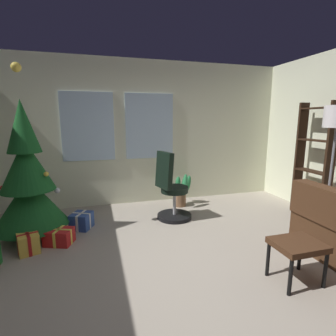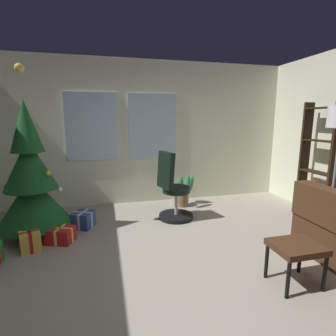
# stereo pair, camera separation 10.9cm
# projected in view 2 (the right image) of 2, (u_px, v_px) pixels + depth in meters

# --- Properties ---
(ground_plane) EXTENTS (5.54, 5.04, 0.10)m
(ground_plane) POSITION_uv_depth(u_px,v_px,m) (185.00, 280.00, 2.66)
(ground_plane) COLOR gray
(wall_back_with_windows) EXTENTS (5.54, 0.12, 2.67)m
(wall_back_with_windows) POSITION_uv_depth(u_px,v_px,m) (144.00, 133.00, 4.84)
(wall_back_with_windows) COLOR silver
(wall_back_with_windows) RESTS_ON ground_plane
(footstool) EXTENTS (0.46, 0.38, 0.42)m
(footstool) POSITION_uv_depth(u_px,v_px,m) (296.00, 250.00, 2.45)
(footstool) COLOR #422817
(footstool) RESTS_ON ground_plane
(holiday_tree) EXTENTS (0.95, 0.95, 2.29)m
(holiday_tree) POSITION_uv_depth(u_px,v_px,m) (31.00, 181.00, 3.46)
(holiday_tree) COLOR #4C331E
(holiday_tree) RESTS_ON ground_plane
(gift_box_red) EXTENTS (0.39, 0.35, 0.20)m
(gift_box_red) POSITION_uv_depth(u_px,v_px,m) (61.00, 235.00, 3.36)
(gift_box_red) COLOR red
(gift_box_red) RESTS_ON ground_plane
(gift_box_gold) EXTENTS (0.29, 0.31, 0.25)m
(gift_box_gold) POSITION_uv_depth(u_px,v_px,m) (30.00, 241.00, 3.14)
(gift_box_gold) COLOR gold
(gift_box_gold) RESTS_ON ground_plane
(gift_box_blue) EXTENTS (0.36, 0.37, 0.24)m
(gift_box_blue) POSITION_uv_depth(u_px,v_px,m) (83.00, 220.00, 3.82)
(gift_box_blue) COLOR #2D4C99
(gift_box_blue) RESTS_ON ground_plane
(office_chair) EXTENTS (0.57, 0.56, 1.11)m
(office_chair) POSITION_uv_depth(u_px,v_px,m) (173.00, 193.00, 4.08)
(office_chair) COLOR black
(office_chair) RESTS_ON ground_plane
(bookshelf) EXTENTS (0.18, 0.64, 1.87)m
(bookshelf) POSITION_uv_depth(u_px,v_px,m) (317.00, 170.00, 4.10)
(bookshelf) COLOR black
(bookshelf) RESTS_ON ground_plane
(potted_plant) EXTENTS (0.36, 0.51, 0.64)m
(potted_plant) POSITION_uv_depth(u_px,v_px,m) (185.00, 191.00, 4.76)
(potted_plant) COLOR brown
(potted_plant) RESTS_ON ground_plane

